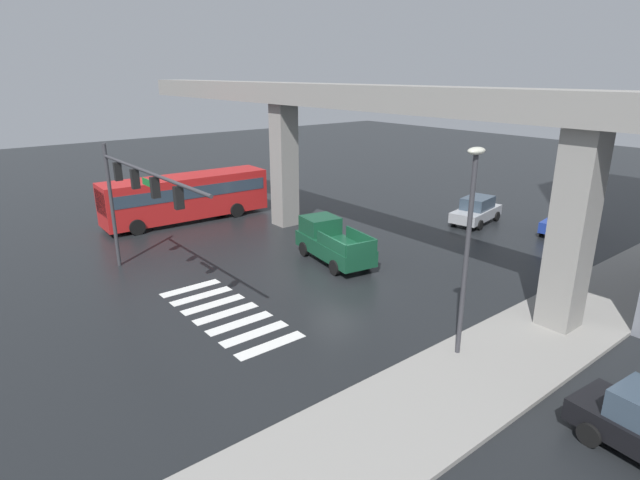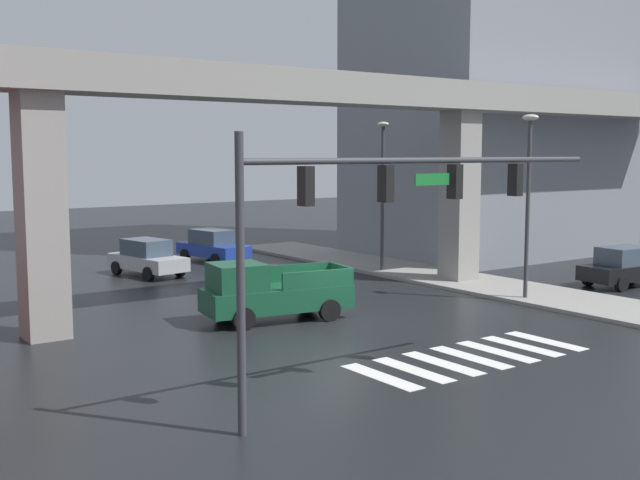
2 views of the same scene
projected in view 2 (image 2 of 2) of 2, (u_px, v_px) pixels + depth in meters
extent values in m
plane|color=black|center=(343.00, 321.00, 26.80)|extent=(120.00, 120.00, 0.00)
cube|color=silver|center=(381.00, 377.00, 20.09)|extent=(0.55, 2.80, 0.01)
cube|color=silver|center=(413.00, 370.00, 20.72)|extent=(0.55, 2.80, 0.01)
cube|color=silver|center=(442.00, 363.00, 21.36)|extent=(0.55, 2.80, 0.01)
cube|color=silver|center=(470.00, 357.00, 21.99)|extent=(0.55, 2.80, 0.01)
cube|color=silver|center=(497.00, 352.00, 22.63)|extent=(0.55, 2.80, 0.01)
cube|color=silver|center=(522.00, 346.00, 23.27)|extent=(0.55, 2.80, 0.01)
cube|color=silver|center=(545.00, 341.00, 23.90)|extent=(0.55, 2.80, 0.01)
cube|color=gray|center=(288.00, 86.00, 28.68)|extent=(51.08, 2.09, 1.20)
cube|color=gray|center=(41.00, 217.00, 23.91)|extent=(1.30, 1.30, 7.63)
cube|color=gray|center=(460.00, 197.00, 34.43)|extent=(1.30, 1.30, 7.63)
cube|color=gray|center=(483.00, 285.00, 33.71)|extent=(4.00, 36.00, 0.15)
cube|color=#14472D|center=(277.00, 298.00, 26.81)|extent=(5.34, 2.68, 0.80)
cube|color=#14472D|center=(237.00, 277.00, 26.07)|extent=(1.95, 1.99, 0.90)
cube|color=#3F5160|center=(224.00, 278.00, 25.87)|extent=(0.36, 1.67, 0.77)
cube|color=#14472D|center=(318.00, 279.00, 26.46)|extent=(2.63, 0.52, 0.60)
cube|color=#14472D|center=(296.00, 272.00, 28.02)|extent=(2.63, 0.52, 0.60)
cube|color=#14472D|center=(341.00, 273.00, 27.84)|extent=(0.37, 1.74, 0.60)
cylinder|color=black|center=(244.00, 319.00, 25.35)|extent=(0.79, 0.40, 0.76)
cylinder|color=black|center=(225.00, 309.00, 26.96)|extent=(0.79, 0.40, 0.76)
cylinder|color=black|center=(329.00, 310.00, 26.75)|extent=(0.79, 0.40, 0.76)
cylinder|color=black|center=(307.00, 301.00, 28.36)|extent=(0.79, 0.40, 0.76)
cube|color=#A8AAAF|center=(148.00, 262.00, 36.63)|extent=(2.53, 4.55, 0.64)
cube|color=#384756|center=(146.00, 247.00, 36.62)|extent=(1.89, 2.48, 0.76)
cylinder|color=black|center=(180.00, 270.00, 36.37)|extent=(0.36, 0.67, 0.64)
cylinder|color=black|center=(149.00, 274.00, 35.13)|extent=(0.36, 0.67, 0.64)
cylinder|color=black|center=(147.00, 264.00, 38.20)|extent=(0.36, 0.67, 0.64)
cylinder|color=black|center=(117.00, 268.00, 36.96)|extent=(0.36, 0.67, 0.64)
cube|color=black|center=(626.00, 271.00, 33.78)|extent=(4.44, 2.14, 0.64)
cube|color=#384756|center=(625.00, 256.00, 33.65)|extent=(2.36, 1.69, 0.76)
cylinder|color=black|center=(629.00, 274.00, 35.22)|extent=(0.66, 0.30, 0.64)
cylinder|color=black|center=(588.00, 278.00, 33.88)|extent=(0.66, 0.30, 0.64)
cylinder|color=black|center=(622.00, 284.00, 32.40)|extent=(0.66, 0.30, 0.64)
cube|color=#1E3899|center=(213.00, 250.00, 41.29)|extent=(2.47, 4.54, 0.64)
cube|color=#384756|center=(212.00, 237.00, 41.28)|extent=(1.86, 2.46, 0.76)
cylinder|color=black|center=(242.00, 257.00, 41.01)|extent=(0.35, 0.67, 0.64)
cylinder|color=black|center=(216.00, 260.00, 39.79)|extent=(0.35, 0.67, 0.64)
cylinder|color=black|center=(211.00, 252.00, 42.87)|extent=(0.35, 0.67, 0.64)
cylinder|color=black|center=(185.00, 255.00, 41.65)|extent=(0.35, 0.67, 0.64)
cylinder|color=#38383D|center=(241.00, 287.00, 15.60)|extent=(0.18, 0.18, 6.20)
cylinder|color=#38383D|center=(437.00, 160.00, 18.44)|extent=(10.80, 0.14, 0.14)
cube|color=black|center=(306.00, 186.00, 16.30)|extent=(0.24, 0.32, 0.84)
sphere|color=orange|center=(306.00, 186.00, 16.30)|extent=(0.17, 0.17, 0.17)
cube|color=black|center=(386.00, 184.00, 17.57)|extent=(0.24, 0.32, 0.84)
sphere|color=orange|center=(386.00, 184.00, 17.57)|extent=(0.17, 0.17, 0.17)
cube|color=black|center=(455.00, 182.00, 18.84)|extent=(0.24, 0.32, 0.84)
sphere|color=orange|center=(455.00, 182.00, 18.84)|extent=(0.17, 0.17, 0.17)
cube|color=black|center=(515.00, 180.00, 20.11)|extent=(0.24, 0.32, 0.84)
sphere|color=orange|center=(515.00, 180.00, 20.11)|extent=(0.17, 0.17, 0.17)
cube|color=#19722D|center=(432.00, 179.00, 18.40)|extent=(1.10, 0.04, 0.28)
cylinder|color=#38383D|center=(528.00, 212.00, 29.98)|extent=(0.16, 0.16, 7.00)
ellipsoid|color=beige|center=(530.00, 117.00, 29.57)|extent=(0.44, 0.70, 0.24)
cylinder|color=#38383D|center=(382.00, 201.00, 37.01)|extent=(0.16, 0.16, 7.00)
ellipsoid|color=beige|center=(383.00, 124.00, 36.61)|extent=(0.44, 0.70, 0.24)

